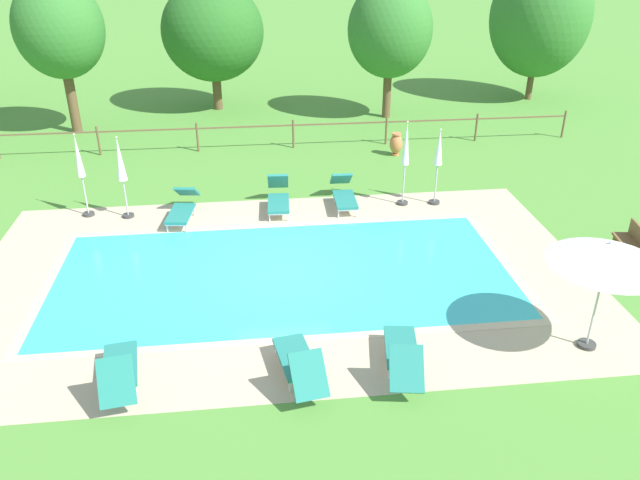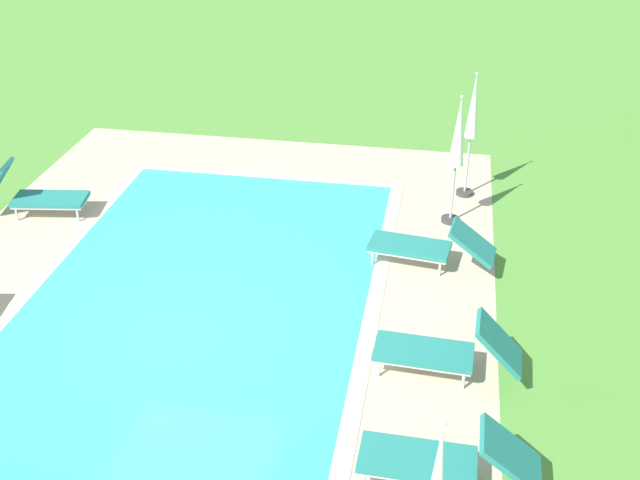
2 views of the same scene
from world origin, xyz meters
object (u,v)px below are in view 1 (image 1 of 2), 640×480
Objects in this scene: terracotta_urn_near_fence at (396,144)px; wooden_bench_lawn_side at (635,246)px; sun_lounger_north_far at (182,207)px; patio_umbrella_closed_row_centre at (80,164)px; patio_umbrella_closed_row_east at (406,153)px; sun_lounger_north_near_steps at (278,197)px; sun_lounger_north_end at (119,370)px; tree_centre at (540,17)px; tree_far_east at (213,32)px; tree_far_west at (59,29)px; sun_lounger_south_near_corner at (344,194)px; sun_lounger_south_mid at (299,363)px; tree_west_mid at (390,30)px; sun_lounger_north_mid at (403,354)px; patio_umbrella_closed_row_mid_west at (121,165)px; patio_umbrella_open_foreground at (608,254)px; patio_umbrella_closed_row_west at (438,155)px.

wooden_bench_lawn_side is at bearing -64.35° from terracotta_urn_near_fence.
sun_lounger_north_far is 0.86× the size of patio_umbrella_closed_row_centre.
sun_lounger_north_near_steps is at bearing 179.14° from patio_umbrella_closed_row_east.
sun_lounger_north_end is 0.78× the size of patio_umbrella_closed_row_centre.
sun_lounger_north_near_steps is 6.08m from terracotta_urn_near_fence.
sun_lounger_north_near_steps is at bearing 66.38° from sun_lounger_north_end.
tree_centre reaches higher than sun_lounger_north_near_steps.
tree_far_west is at bearing -153.29° from tree_far_east.
tree_far_east is (3.37, 10.87, 1.75)m from patio_umbrella_closed_row_centre.
sun_lounger_north_far is at bearing -174.73° from sun_lounger_south_near_corner.
tree_west_mid is (5.14, 16.60, 3.16)m from sun_lounger_south_mid.
sun_lounger_north_far is (-4.56, 7.18, -0.01)m from sun_lounger_north_mid.
sun_lounger_north_far is 0.88× the size of patio_umbrella_closed_row_mid_west.
tree_centre is at bearing 33.92° from patio_umbrella_closed_row_mid_west.
tree_west_mid reaches higher than sun_lounger_north_end.
patio_umbrella_closed_row_centre is 0.42× the size of tree_far_west.
patio_umbrella_closed_row_centre is at bearing -107.25° from tree_far_east.
sun_lounger_north_end is (-3.26, -7.46, 0.01)m from sun_lounger_north_near_steps.
sun_lounger_north_mid is at bearing -102.23° from terracotta_urn_near_fence.
sun_lounger_north_near_steps is at bearing -79.62° from tree_far_east.
sun_lounger_north_near_steps is at bearing 128.01° from patio_umbrella_open_foreground.
tree_far_west reaches higher than terracotta_urn_near_fence.
sun_lounger_north_end is (-5.13, 0.10, 0.02)m from sun_lounger_north_mid.
tree_far_east reaches higher than sun_lounger_south_near_corner.
tree_centre is (16.56, 11.14, 2.11)m from patio_umbrella_closed_row_mid_west.
sun_lounger_north_end is at bearing -164.34° from wooden_bench_lawn_side.
patio_umbrella_closed_row_east is at bearing -0.86° from sun_lounger_north_near_steps.
sun_lounger_south_near_corner is 0.87× the size of patio_umbrella_closed_row_west.
sun_lounger_north_far reaches higher than terracotta_urn_near_fence.
tree_west_mid is at bearing 60.50° from sun_lounger_north_near_steps.
patio_umbrella_open_foreground reaches higher than sun_lounger_north_mid.
tree_far_west is at bearing 138.61° from sun_lounger_south_near_corner.
sun_lounger_south_mid is at bearing -178.38° from sun_lounger_north_mid.
sun_lounger_north_near_steps is 0.31× the size of tree_centre.
patio_umbrella_closed_row_east is at bearing 176.32° from patio_umbrella_closed_row_west.
tree_west_mid reaches higher than patio_umbrella_closed_row_centre.
patio_umbrella_closed_row_mid_west is (-4.26, -0.03, 1.17)m from sun_lounger_north_near_steps.
tree_west_mid is (0.47, 9.10, 2.04)m from patio_umbrella_closed_row_west.
sun_lounger_north_mid is 1.93m from sun_lounger_south_mid.
tree_far_east reaches higher than patio_umbrella_open_foreground.
tree_centre is (7.68, 11.22, 2.15)m from patio_umbrella_closed_row_west.
sun_lounger_north_far is 11.76m from wooden_bench_lawn_side.
sun_lounger_north_end is at bearing -74.40° from patio_umbrella_closed_row_centre.
patio_umbrella_open_foreground is 0.37× the size of tree_centre.
sun_lounger_north_mid is 7.61m from sun_lounger_south_near_corner.
sun_lounger_south_mid is at bearing -116.22° from patio_umbrella_closed_row_east.
sun_lounger_south_near_corner is (4.62, 0.43, 0.01)m from sun_lounger_north_far.
patio_umbrella_closed_row_east is 0.44× the size of tree_far_west.
sun_lounger_north_mid is at bearing -59.54° from tree_far_west.
patio_umbrella_closed_row_east is 0.40× the size of tree_centre.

